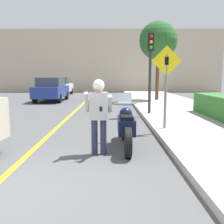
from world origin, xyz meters
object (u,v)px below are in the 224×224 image
at_px(traffic_light, 149,58).
at_px(parked_car_blue, 50,89).
at_px(crossing_sign, 165,79).
at_px(person_biker, 98,109).
at_px(motorcycle, 125,127).
at_px(street_tree, 157,41).
at_px(parked_car_white, 59,86).

height_order(traffic_light, parked_car_blue, traffic_light).
bearing_deg(crossing_sign, person_biker, -131.65).
height_order(motorcycle, parked_car_blue, parked_car_blue).
relative_size(motorcycle, person_biker, 1.33).
distance_m(motorcycle, parked_car_blue, 12.77).
bearing_deg(street_tree, parked_car_blue, 176.02).
relative_size(traffic_light, street_tree, 0.64).
bearing_deg(parked_car_white, person_biker, -75.95).
relative_size(street_tree, parked_car_blue, 1.26).
relative_size(motorcycle, parked_car_blue, 0.54).
xyz_separation_m(crossing_sign, parked_car_blue, (-5.99, 10.27, -0.81)).
bearing_deg(parked_car_white, parked_car_blue, -84.30).
xyz_separation_m(motorcycle, person_biker, (-0.64, -0.57, 0.51)).
bearing_deg(traffic_light, parked_car_white, 116.51).
height_order(street_tree, parked_car_white, street_tree).
xyz_separation_m(traffic_light, parked_car_blue, (-5.99, 7.01, -1.69)).
relative_size(traffic_light, parked_car_blue, 0.81).
distance_m(motorcycle, street_tree, 12.24).
bearing_deg(traffic_light, crossing_sign, -90.02).
relative_size(motorcycle, parked_car_white, 0.54).
height_order(motorcycle, crossing_sign, crossing_sign).
relative_size(crossing_sign, street_tree, 0.47).
xyz_separation_m(motorcycle, traffic_light, (1.30, 4.86, 2.03)).
relative_size(traffic_light, parked_car_white, 0.81).
bearing_deg(motorcycle, traffic_light, 75.05).
xyz_separation_m(street_tree, parked_car_white, (-8.10, 6.76, -3.30)).
bearing_deg(street_tree, traffic_light, -102.88).
height_order(person_biker, crossing_sign, crossing_sign).
distance_m(parked_car_blue, parked_car_white, 6.27).
bearing_deg(traffic_light, parked_car_blue, 130.50).
distance_m(person_biker, parked_car_blue, 13.09).
bearing_deg(person_biker, parked_car_blue, 108.04).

